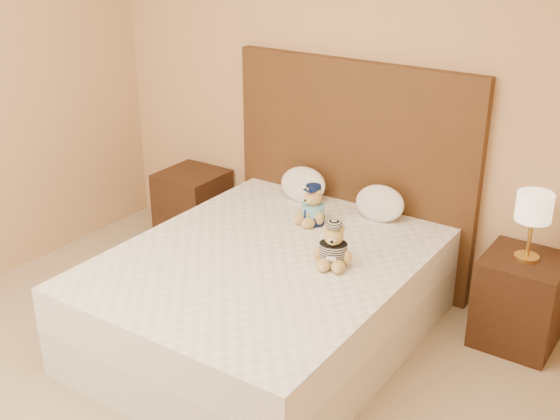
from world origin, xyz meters
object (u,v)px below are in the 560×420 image
object	(u,v)px
nightstand_right	(520,300)
pillow_right	(380,202)
bed	(266,297)
pillow_left	(303,183)
nightstand_left	(193,206)
teddy_police	(313,205)
teddy_prisoner	(333,245)
lamp	(534,210)

from	to	relation	value
nightstand_right	pillow_right	bearing A→B (deg)	178.19
bed	pillow_right	world-z (taller)	pillow_right
nightstand_right	pillow_left	distance (m)	1.58
nightstand_left	pillow_left	world-z (taller)	pillow_left
pillow_right	teddy_police	bearing A→B (deg)	-136.69
teddy_prisoner	lamp	bearing A→B (deg)	17.81
nightstand_right	teddy_prisoner	size ratio (longest dim) A/B	2.17
bed	lamp	world-z (taller)	lamp
teddy_prisoner	pillow_left	xyz separation A→B (m)	(-0.66, 0.72, -0.01)
nightstand_right	lamp	world-z (taller)	lamp
nightstand_left	teddy_police	xyz separation A→B (m)	(1.24, -0.27, 0.40)
lamp	pillow_right	size ratio (longest dim) A/B	1.20
lamp	teddy_police	xyz separation A→B (m)	(-1.26, -0.27, -0.17)
nightstand_left	nightstand_right	size ratio (longest dim) A/B	1.00
bed	pillow_left	world-z (taller)	pillow_left
lamp	teddy_police	bearing A→B (deg)	-168.08
nightstand_right	pillow_right	world-z (taller)	pillow_right
nightstand_left	lamp	bearing A→B (deg)	0.00
pillow_left	pillow_right	distance (m)	0.58
nightstand_left	nightstand_right	distance (m)	2.50
teddy_police	nightstand_left	bearing A→B (deg)	-174.48
nightstand_left	nightstand_right	world-z (taller)	same
teddy_prisoner	pillow_left	distance (m)	0.97
teddy_police	bed	bearing A→B (deg)	-71.16
bed	teddy_police	xyz separation A→B (m)	(-0.01, 0.53, 0.40)
lamp	teddy_prisoner	xyz separation A→B (m)	(-0.87, -0.69, -0.17)
teddy_police	pillow_left	size ratio (longest dim) A/B	0.74
pillow_left	pillow_right	size ratio (longest dim) A/B	1.03
nightstand_right	teddy_prisoner	world-z (taller)	teddy_prisoner
bed	teddy_police	world-z (taller)	teddy_police
lamp	pillow_right	distance (m)	0.96
bed	nightstand_left	size ratio (longest dim) A/B	3.64
nightstand_left	teddy_police	distance (m)	1.33
nightstand_right	lamp	bearing A→B (deg)	180.00
pillow_left	lamp	bearing A→B (deg)	-1.13
bed	lamp	distance (m)	1.59
nightstand_right	lamp	distance (m)	0.57
lamp	pillow_left	size ratio (longest dim) A/B	1.17
teddy_police	pillow_right	world-z (taller)	teddy_police
nightstand_left	teddy_prisoner	xyz separation A→B (m)	(1.63, -0.69, 0.40)
teddy_police	nightstand_right	bearing A→B (deg)	29.57
lamp	pillow_right	world-z (taller)	lamp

